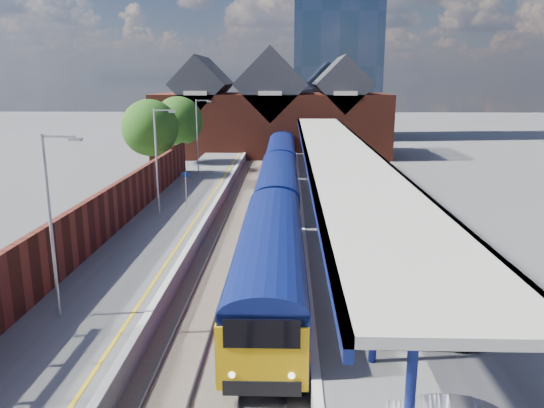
{
  "coord_description": "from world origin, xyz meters",
  "views": [
    {
      "loc": [
        2.26,
        -12.56,
        9.89
      ],
      "look_at": [
        1.29,
        18.2,
        2.6
      ],
      "focal_mm": 35.0,
      "sensor_mm": 36.0,
      "label": 1
    }
  ],
  "objects_px": {
    "lamp_post_c": "(158,155)",
    "lamp_post_d": "(199,131)",
    "parked_car_blue": "(374,218)",
    "train": "(280,167)",
    "parked_car_dark": "(421,324)",
    "platform_sign": "(186,183)",
    "lamp_post_b": "(53,216)"
  },
  "relations": [
    {
      "from": "lamp_post_c",
      "to": "lamp_post_d",
      "type": "height_order",
      "value": "same"
    },
    {
      "from": "train",
      "to": "lamp_post_b",
      "type": "bearing_deg",
      "value": -105.36
    },
    {
      "from": "lamp_post_d",
      "to": "parked_car_blue",
      "type": "xyz_separation_m",
      "value": [
        13.79,
        -19.43,
        -3.32
      ]
    },
    {
      "from": "train",
      "to": "lamp_post_c",
      "type": "height_order",
      "value": "lamp_post_c"
    },
    {
      "from": "lamp_post_c",
      "to": "platform_sign",
      "type": "relative_size",
      "value": 2.8
    },
    {
      "from": "train",
      "to": "lamp_post_d",
      "type": "relative_size",
      "value": 9.42
    },
    {
      "from": "lamp_post_c",
      "to": "parked_car_blue",
      "type": "distance_m",
      "value": 14.59
    },
    {
      "from": "train",
      "to": "platform_sign",
      "type": "relative_size",
      "value": 26.37
    },
    {
      "from": "train",
      "to": "lamp_post_d",
      "type": "xyz_separation_m",
      "value": [
        -7.86,
        3.41,
        2.87
      ]
    },
    {
      "from": "lamp_post_d",
      "to": "parked_car_blue",
      "type": "bearing_deg",
      "value": -54.64
    },
    {
      "from": "train",
      "to": "lamp_post_c",
      "type": "bearing_deg",
      "value": -121.96
    },
    {
      "from": "platform_sign",
      "to": "parked_car_blue",
      "type": "bearing_deg",
      "value": -23.61
    },
    {
      "from": "platform_sign",
      "to": "parked_car_dark",
      "type": "xyz_separation_m",
      "value": [
        11.88,
        -19.55,
        -1.08
      ]
    },
    {
      "from": "lamp_post_c",
      "to": "parked_car_blue",
      "type": "height_order",
      "value": "lamp_post_c"
    },
    {
      "from": "lamp_post_d",
      "to": "parked_car_blue",
      "type": "distance_m",
      "value": 24.06
    },
    {
      "from": "lamp_post_c",
      "to": "parked_car_dark",
      "type": "height_order",
      "value": "lamp_post_c"
    },
    {
      "from": "lamp_post_b",
      "to": "train",
      "type": "bearing_deg",
      "value": 74.64
    },
    {
      "from": "platform_sign",
      "to": "parked_car_dark",
      "type": "bearing_deg",
      "value": -58.71
    },
    {
      "from": "lamp_post_b",
      "to": "lamp_post_c",
      "type": "xyz_separation_m",
      "value": [
        0.0,
        16.0,
        0.0
      ]
    },
    {
      "from": "train",
      "to": "platform_sign",
      "type": "bearing_deg",
      "value": -121.51
    },
    {
      "from": "lamp_post_d",
      "to": "parked_car_dark",
      "type": "xyz_separation_m",
      "value": [
        13.24,
        -33.55,
        -3.38
      ]
    },
    {
      "from": "parked_car_blue",
      "to": "lamp_post_b",
      "type": "bearing_deg",
      "value": 113.25
    },
    {
      "from": "parked_car_dark",
      "to": "parked_car_blue",
      "type": "distance_m",
      "value": 14.13
    },
    {
      "from": "parked_car_dark",
      "to": "platform_sign",
      "type": "bearing_deg",
      "value": 34.72
    },
    {
      "from": "parked_car_dark",
      "to": "train",
      "type": "bearing_deg",
      "value": 13.57
    },
    {
      "from": "lamp_post_d",
      "to": "platform_sign",
      "type": "distance_m",
      "value": 14.25
    },
    {
      "from": "parked_car_blue",
      "to": "train",
      "type": "bearing_deg",
      "value": 1.22
    },
    {
      "from": "train",
      "to": "lamp_post_c",
      "type": "relative_size",
      "value": 9.42
    },
    {
      "from": "platform_sign",
      "to": "lamp_post_d",
      "type": "bearing_deg",
      "value": 95.56
    },
    {
      "from": "parked_car_dark",
      "to": "parked_car_blue",
      "type": "bearing_deg",
      "value": 1.21
    },
    {
      "from": "parked_car_dark",
      "to": "lamp_post_c",
      "type": "bearing_deg",
      "value": 40.47
    },
    {
      "from": "lamp_post_d",
      "to": "parked_car_dark",
      "type": "bearing_deg",
      "value": -68.46
    }
  ]
}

